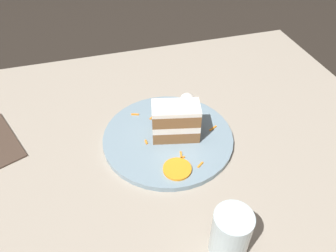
% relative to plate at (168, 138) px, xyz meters
% --- Properties ---
extents(ground_plane, '(6.00, 6.00, 0.00)m').
position_rel_plate_xyz_m(ground_plane, '(-0.05, 0.04, -0.04)').
color(ground_plane, black).
rests_on(ground_plane, ground).
extents(dining_table, '(0.97, 1.19, 0.04)m').
position_rel_plate_xyz_m(dining_table, '(-0.05, 0.04, -0.03)').
color(dining_table, gray).
rests_on(dining_table, ground).
extents(plate, '(0.30, 0.30, 0.01)m').
position_rel_plate_xyz_m(plate, '(0.00, 0.00, 0.00)').
color(plate, gray).
rests_on(plate, dining_table).
extents(cake_slice, '(0.08, 0.12, 0.09)m').
position_rel_plate_xyz_m(cake_slice, '(-0.00, -0.02, 0.05)').
color(cake_slice, brown).
rests_on(cake_slice, plate).
extents(cream_dollop, '(0.05, 0.04, 0.05)m').
position_rel_plate_xyz_m(cream_dollop, '(0.08, -0.07, 0.03)').
color(cream_dollop, white).
rests_on(cream_dollop, plate).
extents(orange_garnish, '(0.06, 0.06, 0.01)m').
position_rel_plate_xyz_m(orange_garnish, '(-0.11, 0.01, 0.01)').
color(orange_garnish, orange).
rests_on(orange_garnish, plate).
extents(carrot_shreds_scatter, '(0.21, 0.19, 0.00)m').
position_rel_plate_xyz_m(carrot_shreds_scatter, '(-0.01, -0.01, 0.01)').
color(carrot_shreds_scatter, orange).
rests_on(carrot_shreds_scatter, plate).
extents(drinking_glass, '(0.07, 0.07, 0.10)m').
position_rel_plate_xyz_m(drinking_glass, '(-0.29, -0.02, 0.04)').
color(drinking_glass, silver).
rests_on(drinking_glass, dining_table).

